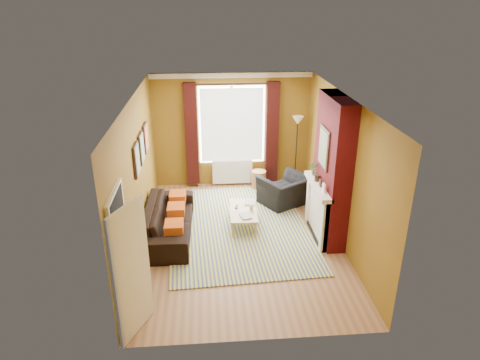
{
  "coord_description": "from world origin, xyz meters",
  "views": [
    {
      "loc": [
        -0.61,
        -7.31,
        4.4
      ],
      "look_at": [
        0.0,
        0.25,
        1.15
      ],
      "focal_mm": 32.0,
      "sensor_mm": 36.0,
      "label": 1
    }
  ],
  "objects_px": {
    "armchair": "(285,191)",
    "wicker_stool": "(259,179)",
    "floor_lamp": "(297,132)",
    "sofa": "(169,220)",
    "coffee_table": "(243,212)"
  },
  "relations": [
    {
      "from": "coffee_table",
      "to": "floor_lamp",
      "type": "relative_size",
      "value": 0.61
    },
    {
      "from": "armchair",
      "to": "sofa",
      "type": "bearing_deg",
      "value": -6.02
    },
    {
      "from": "armchair",
      "to": "wicker_stool",
      "type": "bearing_deg",
      "value": -94.07
    },
    {
      "from": "sofa",
      "to": "armchair",
      "type": "relative_size",
      "value": 2.19
    },
    {
      "from": "sofa",
      "to": "armchair",
      "type": "height_order",
      "value": "armchair"
    },
    {
      "from": "wicker_stool",
      "to": "floor_lamp",
      "type": "relative_size",
      "value": 0.25
    },
    {
      "from": "coffee_table",
      "to": "armchair",
      "type": "bearing_deg",
      "value": 44.44
    },
    {
      "from": "sofa",
      "to": "wicker_stool",
      "type": "relative_size",
      "value": 5.03
    },
    {
      "from": "floor_lamp",
      "to": "wicker_stool",
      "type": "bearing_deg",
      "value": -180.0
    },
    {
      "from": "sofa",
      "to": "wicker_stool",
      "type": "bearing_deg",
      "value": -42.77
    },
    {
      "from": "armchair",
      "to": "floor_lamp",
      "type": "bearing_deg",
      "value": -145.06
    },
    {
      "from": "coffee_table",
      "to": "wicker_stool",
      "type": "distance_m",
      "value": 1.97
    },
    {
      "from": "coffee_table",
      "to": "wicker_stool",
      "type": "height_order",
      "value": "wicker_stool"
    },
    {
      "from": "wicker_stool",
      "to": "floor_lamp",
      "type": "bearing_deg",
      "value": 0.0
    },
    {
      "from": "sofa",
      "to": "floor_lamp",
      "type": "relative_size",
      "value": 1.24
    }
  ]
}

